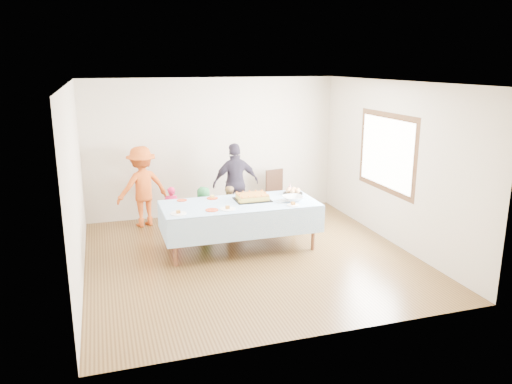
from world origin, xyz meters
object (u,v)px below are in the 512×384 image
birthday_cake (252,197)px  adult_left (142,187)px  dining_chair (277,190)px  party_table (240,206)px

birthday_cake → adult_left: adult_left is taller
adult_left → birthday_cake: bearing=118.1°
dining_chair → adult_left: (-2.63, 0.07, 0.25)m
adult_left → party_table: bearing=111.8°
birthday_cake → dining_chair: 1.85m
party_table → dining_chair: dining_chair is taller
dining_chair → birthday_cake: bearing=-135.8°
party_table → dining_chair: bearing=53.0°
party_table → adult_left: size_ratio=1.67×
adult_left → dining_chair: bearing=160.9°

